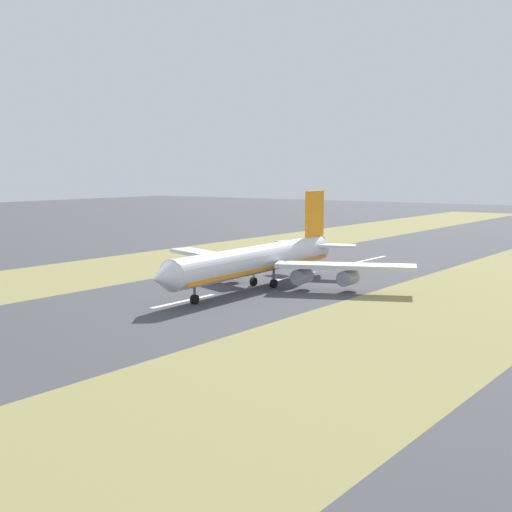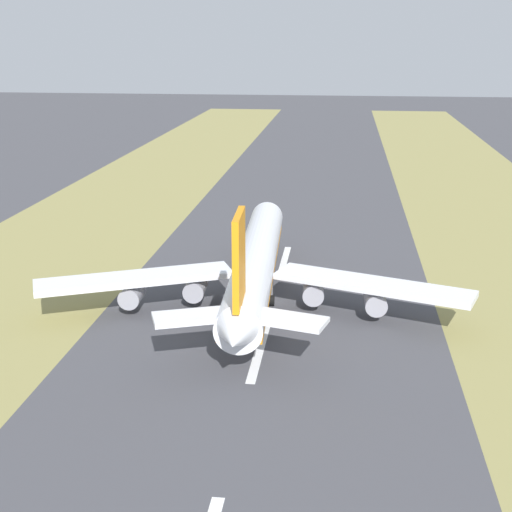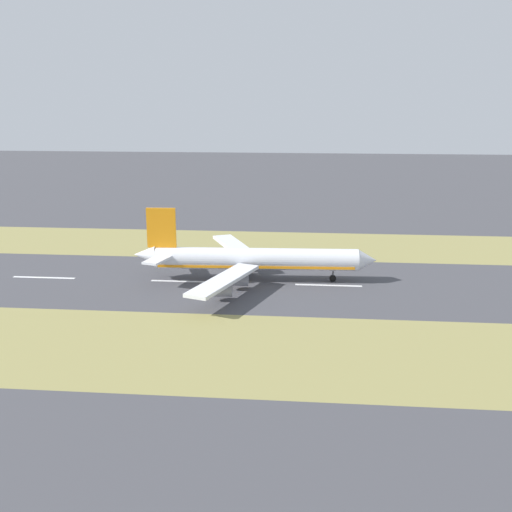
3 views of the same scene
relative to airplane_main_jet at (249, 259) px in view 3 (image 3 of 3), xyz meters
name	(u,v)px [view 3 (image 3 of 3)]	position (x,y,z in m)	size (l,w,h in m)	color
ground_plane	(249,283)	(2.74, 0.29, -6.02)	(800.00, 800.00, 0.00)	#424247
grass_median_west	(262,244)	(-42.26, 0.29, -6.02)	(40.00, 600.00, 0.01)	olive
grass_median_east	(227,350)	(47.74, 0.29, -6.02)	(40.00, 600.00, 0.01)	olive
centreline_dash_near	(44,278)	(2.74, -58.10, -6.01)	(1.20, 18.00, 0.01)	silver
centreline_dash_mid	(183,281)	(2.74, -18.10, -6.01)	(1.20, 18.00, 0.01)	silver
centreline_dash_far	(328,285)	(2.74, 21.90, -6.01)	(1.20, 18.00, 0.01)	silver
airplane_main_jet	(249,259)	(0.00, 0.00, 0.00)	(64.07, 67.18, 20.20)	silver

